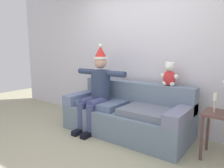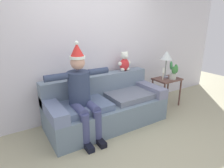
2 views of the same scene
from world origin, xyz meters
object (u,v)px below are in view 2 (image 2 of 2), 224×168
object	(u,v)px
couch	(105,106)
potted_plant	(173,72)
person_seated	(82,91)
candle_tall	(163,72)
teddy_bear	(125,62)
table_lamp	(167,57)
side_table	(167,83)

from	to	relation	value
couch	potted_plant	world-z (taller)	potted_plant
couch	person_seated	distance (m)	0.68
couch	candle_tall	world-z (taller)	candle_tall
teddy_bear	candle_tall	world-z (taller)	teddy_bear
potted_plant	couch	bearing A→B (deg)	174.86
teddy_bear	table_lamp	bearing A→B (deg)	-14.78
couch	potted_plant	xyz separation A→B (m)	(1.56, -0.14, 0.45)
couch	person_seated	world-z (taller)	person_seated
potted_plant	candle_tall	size ratio (longest dim) A/B	1.50
side_table	potted_plant	size ratio (longest dim) A/B	1.62
teddy_bear	potted_plant	size ratio (longest dim) A/B	1.00
side_table	table_lamp	size ratio (longest dim) A/B	1.08
side_table	teddy_bear	bearing A→B (deg)	160.29
couch	teddy_bear	size ratio (longest dim) A/B	5.46
couch	person_seated	size ratio (longest dim) A/B	1.39
couch	teddy_bear	xyz separation A→B (m)	(0.60, 0.28, 0.68)
potted_plant	candle_tall	distance (m)	0.23
side_table	person_seated	bearing A→B (deg)	-176.49
person_seated	candle_tall	bearing A→B (deg)	3.19
person_seated	teddy_bear	world-z (taller)	person_seated
person_seated	potted_plant	world-z (taller)	person_seated
person_seated	potted_plant	xyz separation A→B (m)	(2.06, 0.03, 0.03)
side_table	candle_tall	distance (m)	0.32
person_seated	candle_tall	distance (m)	1.85
teddy_bear	candle_tall	xyz separation A→B (m)	(0.74, -0.34, -0.23)
couch	side_table	distance (m)	1.51
table_lamp	candle_tall	xyz separation A→B (m)	(-0.17, -0.10, -0.29)
table_lamp	potted_plant	distance (m)	0.34
person_seated	table_lamp	xyz separation A→B (m)	(2.02, 0.20, 0.31)
couch	candle_tall	bearing A→B (deg)	-2.73
table_lamp	potted_plant	size ratio (longest dim) A/B	1.50
table_lamp	candle_tall	distance (m)	0.35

